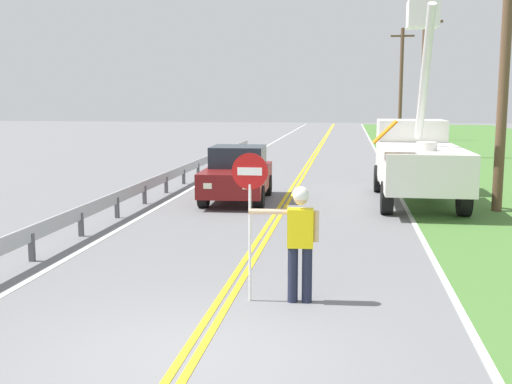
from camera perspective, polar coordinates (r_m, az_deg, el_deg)
name	(u,v)px	position (r m, az deg, el deg)	size (l,w,h in m)	color
ground_plane	(190,355)	(7.99, -6.05, -14.67)	(160.00, 160.00, 0.00)	slate
centerline_yellow_left	(302,172)	(27.36, 4.24, 1.86)	(0.11, 110.00, 0.01)	yellow
centerline_yellow_right	(306,172)	(27.35, 4.61, 1.85)	(0.11, 110.00, 0.01)	yellow
edge_line_right	(388,173)	(27.35, 11.97, 1.69)	(0.12, 110.00, 0.01)	silver
edge_line_left	(224,170)	(27.83, -2.99, 1.98)	(0.12, 110.00, 0.01)	silver
flagger_worker	(300,237)	(9.63, 4.01, -4.09)	(1.09, 0.26, 1.83)	#1E2338
stop_sign_paddle	(250,193)	(9.55, -0.57, -0.13)	(0.56, 0.04, 2.33)	silver
utility_bucket_truck	(416,155)	(19.98, 14.48, 3.30)	(2.67, 6.82, 6.05)	white
oncoming_sedan_nearest	(237,174)	(19.37, -1.71, 1.62)	(2.04, 4.17, 1.70)	maroon
utility_pole_near	(506,43)	(18.76, 21.92, 12.58)	(1.80, 0.28, 8.99)	brown
utility_pole_mid	(423,82)	(35.24, 15.07, 9.74)	(1.80, 0.28, 7.85)	brown
utility_pole_far	(401,82)	(50.42, 13.14, 9.76)	(1.80, 0.28, 8.61)	brown
guardrail_left_shoulder	(175,174)	(22.37, -7.41, 1.67)	(0.10, 32.00, 0.71)	#9EA0A3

